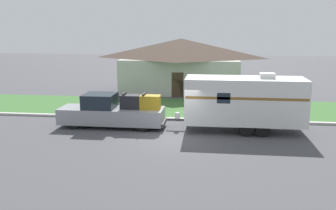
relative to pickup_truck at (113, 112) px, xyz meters
name	(u,v)px	position (x,y,z in m)	size (l,w,h in m)	color
ground_plane	(175,137)	(3.88, -1.67, -0.90)	(120.00, 120.00, 0.00)	#47474C
curb_strip	(181,119)	(3.88, 2.08, -0.83)	(80.00, 0.30, 0.14)	beige
lawn_strip	(186,108)	(3.88, 5.73, -0.89)	(80.00, 7.00, 0.03)	#3D6B33
house_across_street	(181,64)	(2.84, 12.97, 1.58)	(11.12, 6.65, 4.78)	#B2B2A8
pickup_truck	(113,112)	(0.00, 0.00, 0.00)	(6.23, 1.91, 2.06)	black
travel_trailer	(245,101)	(7.60, 0.00, 0.86)	(7.62, 2.37, 3.32)	black
mailbox	(243,102)	(7.75, 3.10, 0.15)	(0.48, 0.20, 1.37)	brown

